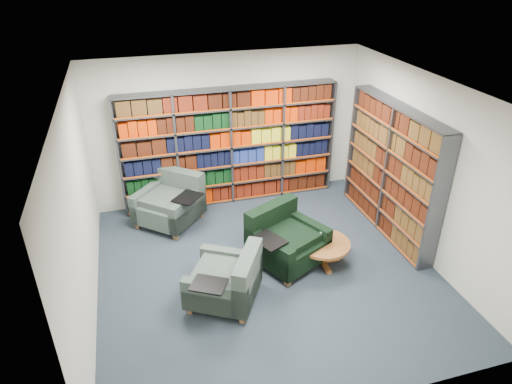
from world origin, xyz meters
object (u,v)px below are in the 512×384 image
object	(u,v)px
chair_teal_left	(172,203)
chair_teal_front	(229,282)
coffee_table	(323,247)
chair_green_right	(283,240)

from	to	relation	value
chair_teal_left	chair_teal_front	world-z (taller)	chair_teal_left
chair_teal_left	coffee_table	distance (m)	2.85
chair_teal_left	chair_green_right	xyz separation A→B (m)	(1.53, -1.68, -0.00)
chair_teal_front	coffee_table	world-z (taller)	chair_teal_front
chair_green_right	chair_teal_front	size ratio (longest dim) A/B	1.07
chair_green_right	chair_teal_front	distance (m)	1.24
chair_green_right	coffee_table	world-z (taller)	chair_green_right
coffee_table	chair_teal_left	bearing A→B (deg)	136.92
coffee_table	chair_green_right	bearing A→B (deg)	154.00
chair_teal_left	chair_teal_front	xyz separation A→B (m)	(0.50, -2.38, -0.03)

